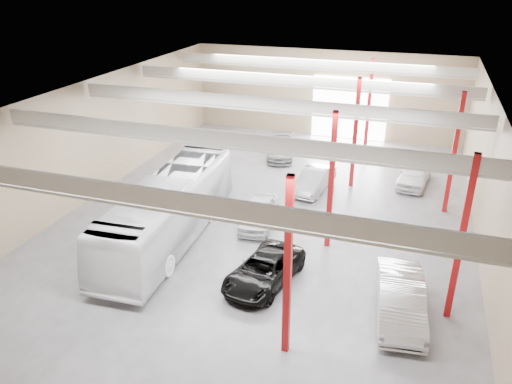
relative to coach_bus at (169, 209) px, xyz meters
The scene contains 8 objects.
depot_shell 6.86m from the coach_bus, 46.37° to the left, with size 22.12×32.12×7.06m.
coach_bus is the anchor object (origin of this frame).
black_sedan 6.30m from the coach_bus, 21.64° to the right, with size 2.20×4.77×1.33m, color black.
car_row_a 4.90m from the coach_bus, 37.23° to the left, with size 1.68×4.19×1.43m, color silver.
car_row_b 10.18m from the coach_bus, 55.76° to the left, with size 1.51×4.34×1.43m, color #A8A9AD.
car_row_c 13.77m from the coach_bus, 81.52° to the left, with size 1.87×4.61×1.34m, color slate.
car_right_near 12.01m from the coach_bus, 13.33° to the right, with size 1.76×5.05×1.66m, color #AFB0B4.
car_right_far 16.31m from the coach_bus, 44.34° to the left, with size 1.76×4.37×1.49m, color silver.
Camera 1 is at (7.34, -24.02, 12.93)m, focal length 35.00 mm.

